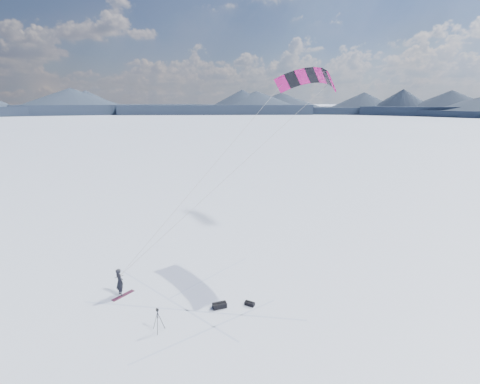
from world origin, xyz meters
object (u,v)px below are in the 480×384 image
snowboard (123,295)px  gear_bag_b (250,304)px  snowkiter (121,295)px  gear_bag_a (220,305)px  tripod (158,317)px

snowboard → gear_bag_b: bearing=-61.3°
snowkiter → gear_bag_b: snowkiter is taller
snowboard → gear_bag_b: size_ratio=2.34×
gear_bag_a → gear_bag_b: (1.79, -0.58, -0.05)m
snowboard → tripod: bearing=-102.3°
snowboard → gear_bag_a: 6.55m
snowboard → gear_bag_a: size_ratio=1.76×
snowkiter → tripod: 5.01m
tripod → snowkiter: bearing=99.5°
snowkiter → gear_bag_b: bearing=-142.0°
snowboard → tripod: (1.28, -4.56, 0.87)m
snowkiter → tripod: tripod is taller
gear_bag_a → tripod: bearing=-165.6°
gear_bag_a → gear_bag_b: gear_bag_a is taller
gear_bag_a → snowkiter: bearing=148.0°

